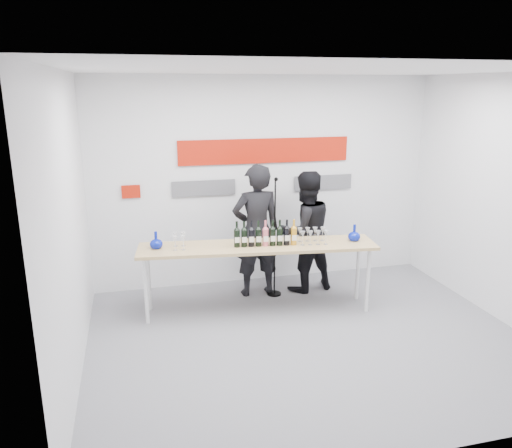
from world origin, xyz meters
name	(u,v)px	position (x,y,z in m)	size (l,w,h in m)	color
ground	(309,339)	(0.00, 0.00, 0.00)	(5.00, 5.00, 0.00)	slate
back_wall	(265,181)	(0.00, 2.00, 1.50)	(5.00, 0.04, 3.00)	silver
signage	(262,161)	(-0.06, 1.97, 1.81)	(3.38, 0.02, 0.79)	#AD1707
tasting_table	(258,250)	(-0.38, 0.90, 0.83)	(3.05, 0.95, 0.90)	tan
wine_bottles	(266,233)	(-0.30, 0.85, 1.07)	(0.80, 0.17, 0.33)	black
decanter_left	(156,240)	(-1.64, 1.08, 1.01)	(0.16, 0.16, 0.21)	#081898
decanter_right	(354,233)	(0.88, 0.78, 1.01)	(0.16, 0.16, 0.21)	#081898
glasses_left	(179,241)	(-1.36, 1.01, 0.99)	(0.18, 0.23, 0.18)	silver
glasses_right	(313,236)	(0.32, 0.81, 0.99)	(0.38, 0.26, 0.18)	silver
presenter_left	(256,231)	(-0.27, 1.45, 0.92)	(0.67, 0.44, 1.85)	black
presenter_right	(305,232)	(0.44, 1.45, 0.86)	(0.84, 0.65, 1.72)	black
mic_stand	(275,260)	(-0.03, 1.34, 0.51)	(0.20, 0.20, 1.68)	black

